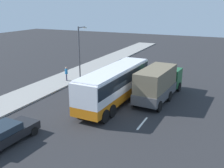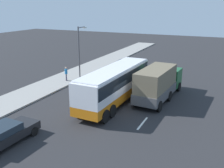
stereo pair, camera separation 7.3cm
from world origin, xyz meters
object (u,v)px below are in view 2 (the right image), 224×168
object	(u,v)px
car_red_compact	(124,66)
street_lamp	(80,48)
coach_bus	(115,82)
pedestrian_near_curb	(66,73)
car_black_sedan	(3,134)
cargo_truck	(159,82)

from	to	relation	value
car_red_compact	street_lamp	world-z (taller)	street_lamp
coach_bus	pedestrian_near_curb	world-z (taller)	coach_bus
car_red_compact	car_black_sedan	bearing A→B (deg)	178.22
cargo_truck	car_black_sedan	world-z (taller)	cargo_truck
cargo_truck	pedestrian_near_curb	world-z (taller)	cargo_truck
car_black_sedan	street_lamp	bearing A→B (deg)	16.04
street_lamp	pedestrian_near_curb	bearing A→B (deg)	161.17
coach_bus	car_black_sedan	bearing A→B (deg)	162.24
pedestrian_near_curb	cargo_truck	bearing A→B (deg)	140.94
car_black_sedan	street_lamp	xyz separation A→B (m)	(15.98, 3.83, 3.03)
street_lamp	cargo_truck	bearing A→B (deg)	-107.12
coach_bus	cargo_truck	xyz separation A→B (m)	(2.71, -3.37, -0.38)
coach_bus	street_lamp	distance (m)	9.67
coach_bus	street_lamp	world-z (taller)	street_lamp
cargo_truck	pedestrian_near_curb	xyz separation A→B (m)	(1.21, 11.46, -0.60)
pedestrian_near_curb	coach_bus	bearing A→B (deg)	121.14
car_red_compact	pedestrian_near_curb	distance (m)	8.51
cargo_truck	car_red_compact	distance (m)	11.06
car_red_compact	pedestrian_near_curb	size ratio (longest dim) A/B	2.78
coach_bus	street_lamp	xyz separation A→B (m)	(6.02, 7.38, 1.70)
cargo_truck	pedestrian_near_curb	bearing A→B (deg)	88.03
coach_bus	car_red_compact	world-z (taller)	coach_bus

